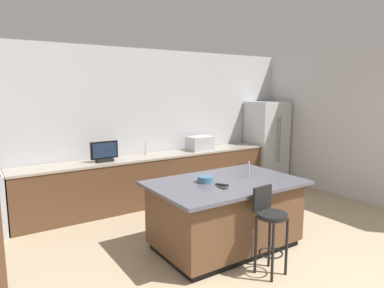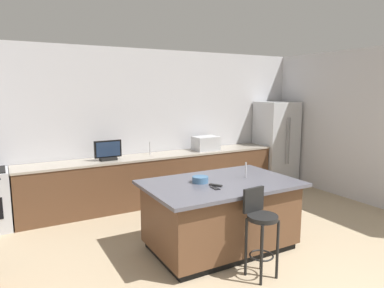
{
  "view_description": "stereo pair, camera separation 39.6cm",
  "coord_description": "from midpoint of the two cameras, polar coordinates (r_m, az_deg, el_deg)",
  "views": [
    {
      "loc": [
        -2.88,
        -1.55,
        2.1
      ],
      "look_at": [
        0.02,
        2.86,
        1.27
      ],
      "focal_mm": 32.37,
      "sensor_mm": 36.0,
      "label": 1
    },
    {
      "loc": [
        -2.55,
        -1.75,
        2.1
      ],
      "look_at": [
        0.02,
        2.86,
        1.27
      ],
      "focal_mm": 32.37,
      "sensor_mm": 36.0,
      "label": 2
    }
  ],
  "objects": [
    {
      "name": "tv_monitor",
      "position": [
        6.02,
        -11.86,
        -1.19
      ],
      "size": [
        0.46,
        0.16,
        0.34
      ],
      "color": "black",
      "rests_on": "counter_back"
    },
    {
      "name": "wall_right",
      "position": [
        7.22,
        28.19,
        2.52
      ],
      "size": [
        0.12,
        4.85,
        2.85
      ],
      "primitive_type": "cube",
      "color": "#BCBCC1",
      "rests_on": "ground_plane"
    },
    {
      "name": "bar_stool_center",
      "position": [
        4.07,
        13.99,
        -12.8
      ],
      "size": [
        0.34,
        0.35,
        1.01
      ],
      "rotation": [
        0.0,
        0.0,
        0.09
      ],
      "color": "black",
      "rests_on": "ground_plane"
    },
    {
      "name": "cell_phone",
      "position": [
        4.27,
        6.49,
        -7.24
      ],
      "size": [
        0.08,
        0.15,
        0.01
      ],
      "primitive_type": "cube",
      "rotation": [
        0.0,
        0.0,
        -0.07
      ],
      "color": "black",
      "rests_on": "kitchen_island"
    },
    {
      "name": "kitchen_island",
      "position": [
        4.7,
        7.13,
        -11.47
      ],
      "size": [
        1.97,
        1.28,
        0.91
      ],
      "color": "black",
      "rests_on": "ground_plane"
    },
    {
      "name": "microwave",
      "position": [
        6.9,
        3.91,
        0.11
      ],
      "size": [
        0.48,
        0.36,
        0.27
      ],
      "primitive_type": "cube",
      "color": "#B7BABF",
      "rests_on": "counter_back"
    },
    {
      "name": "sink_faucet_island",
      "position": [
        4.79,
        11.21,
        -4.27
      ],
      "size": [
        0.02,
        0.02,
        0.22
      ],
      "primitive_type": "cylinder",
      "color": "#B2B2B7",
      "rests_on": "kitchen_island"
    },
    {
      "name": "tv_remote",
      "position": [
        4.37,
        6.54,
        -6.79
      ],
      "size": [
        0.13,
        0.17,
        0.02
      ],
      "primitive_type": "cube",
      "rotation": [
        0.0,
        0.0,
        0.55
      ],
      "color": "black",
      "rests_on": "kitchen_island"
    },
    {
      "name": "wall_back",
      "position": [
        6.71,
        -5.05,
        3.14
      ],
      "size": [
        7.07,
        0.12,
        2.85
      ],
      "primitive_type": "cube",
      "color": "#BCBCC1",
      "rests_on": "ground_plane"
    },
    {
      "name": "fruit_bowl",
      "position": [
        4.5,
        3.9,
        -5.88
      ],
      "size": [
        0.21,
        0.21,
        0.08
      ],
      "primitive_type": "cylinder",
      "color": "#3F668C",
      "rests_on": "kitchen_island"
    },
    {
      "name": "refrigerator",
      "position": [
        8.02,
        15.03,
        0.17
      ],
      "size": [
        0.82,
        0.73,
        1.83
      ],
      "color": "#B7BABF",
      "rests_on": "ground_plane"
    },
    {
      "name": "counter_back",
      "position": [
        6.52,
        -3.93,
        -5.69
      ],
      "size": [
        4.9,
        0.62,
        0.9
      ],
      "color": "brown",
      "rests_on": "ground_plane"
    },
    {
      "name": "sink_faucet_back",
      "position": [
        6.45,
        -5.19,
        -0.68
      ],
      "size": [
        0.02,
        0.02,
        0.24
      ],
      "primitive_type": "cylinder",
      "color": "#B2B2B7",
      "rests_on": "counter_back"
    }
  ]
}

